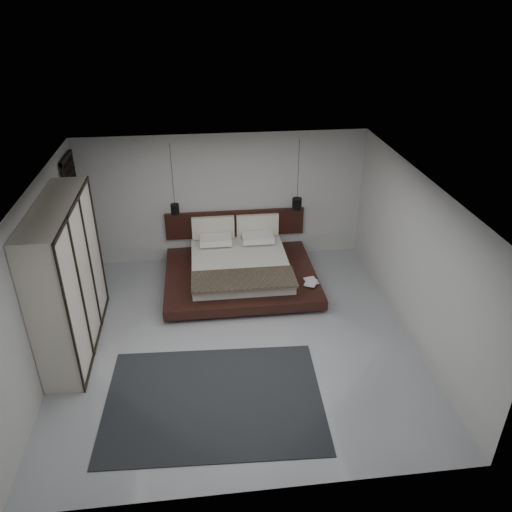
{
  "coord_description": "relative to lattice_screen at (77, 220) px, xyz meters",
  "views": [
    {
      "loc": [
        -0.5,
        -6.92,
        5.42
      ],
      "look_at": [
        0.47,
        1.2,
        0.95
      ],
      "focal_mm": 35.0,
      "sensor_mm": 36.0,
      "label": 1
    }
  ],
  "objects": [
    {
      "name": "wall_left",
      "position": [
        -0.05,
        -2.45,
        0.1
      ],
      "size": [
        0.0,
        6.0,
        6.0
      ],
      "primitive_type": "plane",
      "rotation": [
        1.57,
        0.0,
        1.57
      ],
      "color": "#AFAFAC",
      "rests_on": "floor"
    },
    {
      "name": "bed",
      "position": [
        3.17,
        -0.55,
        -1.0
      ],
      "size": [
        3.02,
        2.49,
        1.12
      ],
      "color": "black",
      "rests_on": "floor"
    },
    {
      "name": "book_upper",
      "position": [
        4.39,
        -1.27,
        -0.98
      ],
      "size": [
        0.33,
        0.37,
        0.02
      ],
      "primitive_type": "imported",
      "rotation": [
        0.0,
        0.0,
        -0.47
      ],
      "color": "#99724C",
      "rests_on": "book_lower"
    },
    {
      "name": "floor",
      "position": [
        2.95,
        -2.45,
        -1.3
      ],
      "size": [
        6.0,
        6.0,
        0.0
      ],
      "primitive_type": "plane",
      "color": "#989BA1",
      "rests_on": "ground"
    },
    {
      "name": "rug",
      "position": [
        2.48,
        -3.88,
        -1.29
      ],
      "size": [
        3.3,
        2.43,
        0.01
      ],
      "primitive_type": "cube",
      "rotation": [
        0.0,
        0.0,
        -0.05
      ],
      "color": "black",
      "rests_on": "floor"
    },
    {
      "name": "ceiling",
      "position": [
        2.95,
        -2.45,
        1.5
      ],
      "size": [
        6.0,
        6.0,
        0.0
      ],
      "primitive_type": "plane",
      "rotation": [
        3.14,
        0.0,
        0.0
      ],
      "color": "white",
      "rests_on": "wall_back"
    },
    {
      "name": "pendant_right",
      "position": [
        4.41,
        -0.05,
        0.16
      ],
      "size": [
        0.2,
        0.2,
        1.47
      ],
      "color": "black",
      "rests_on": "ceiling"
    },
    {
      "name": "pendant_left",
      "position": [
        1.94,
        -0.05,
        0.17
      ],
      "size": [
        0.17,
        0.17,
        1.44
      ],
      "color": "black",
      "rests_on": "ceiling"
    },
    {
      "name": "wall_front",
      "position": [
        2.95,
        -5.45,
        0.1
      ],
      "size": [
        6.0,
        0.0,
        6.0
      ],
      "primitive_type": "plane",
      "rotation": [
        -1.57,
        0.0,
        0.0
      ],
      "color": "#AFAFAC",
      "rests_on": "floor"
    },
    {
      "name": "book_lower",
      "position": [
        4.41,
        -1.24,
        -1.01
      ],
      "size": [
        0.28,
        0.34,
        0.03
      ],
      "primitive_type": "imported",
      "rotation": [
        0.0,
        0.0,
        0.21
      ],
      "color": "#99724C",
      "rests_on": "bed"
    },
    {
      "name": "wall_back",
      "position": [
        2.95,
        0.55,
        0.1
      ],
      "size": [
        6.0,
        0.0,
        6.0
      ],
      "primitive_type": "plane",
      "rotation": [
        1.57,
        0.0,
        0.0
      ],
      "color": "#AFAFAC",
      "rests_on": "floor"
    },
    {
      "name": "wall_right",
      "position": [
        5.95,
        -2.45,
        0.1
      ],
      "size": [
        0.0,
        6.0,
        6.0
      ],
      "primitive_type": "plane",
      "rotation": [
        1.57,
        0.0,
        -1.57
      ],
      "color": "#AFAFAC",
      "rests_on": "floor"
    },
    {
      "name": "lattice_screen",
      "position": [
        0.0,
        0.0,
        0.0
      ],
      "size": [
        0.05,
        0.9,
        2.6
      ],
      "primitive_type": "cube",
      "color": "black",
      "rests_on": "floor"
    },
    {
      "name": "wardrobe",
      "position": [
        0.25,
        -2.21,
        -0.04
      ],
      "size": [
        0.61,
        2.57,
        2.52
      ],
      "color": "beige",
      "rests_on": "floor"
    }
  ]
}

